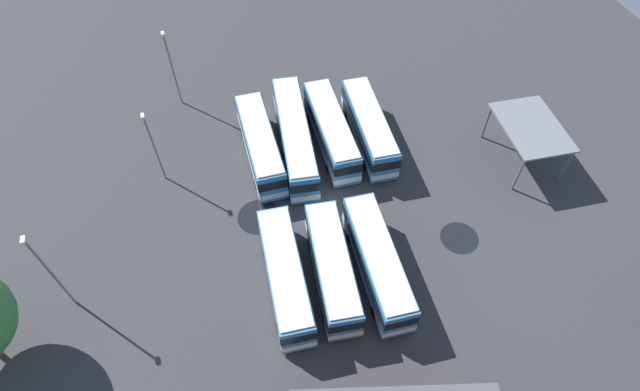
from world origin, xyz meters
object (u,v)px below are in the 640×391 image
bus_row0_slot3 (285,276)px  bus_row1_slot1 (331,131)px  bus_row0_slot2 (332,267)px  lamp_post_mid_lot (172,66)px  bus_row1_slot2 (295,137)px  bus_row1_slot3 (260,145)px  maintenance_shelter (532,128)px  lamp_post_near_entrance (49,271)px  bus_row0_slot1 (377,262)px  lamp_post_by_building (154,145)px  bus_row1_slot0 (369,127)px

bus_row0_slot3 → bus_row1_slot1: bearing=-31.5°
bus_row0_slot2 → bus_row0_slot3: bearing=83.0°
bus_row1_slot1 → lamp_post_mid_lot: (10.76, 12.93, 2.75)m
bus_row1_slot2 → bus_row1_slot3: 3.34m
maintenance_shelter → lamp_post_near_entrance: size_ratio=0.89×
bus_row0_slot3 → lamp_post_near_entrance: 16.60m
bus_row1_slot1 → maintenance_shelter: size_ratio=1.46×
bus_row0_slot2 → maintenance_shelter: 22.41m
bus_row0_slot2 → bus_row1_slot2: same height
bus_row1_slot3 → bus_row1_slot1: bearing=-92.4°
bus_row1_slot3 → lamp_post_mid_lot: lamp_post_mid_lot is taller
bus_row0_slot1 → lamp_post_mid_lot: bearing=24.5°
maintenance_shelter → lamp_post_by_building: lamp_post_by_building is taller
bus_row0_slot1 → lamp_post_near_entrance: 23.68m
bus_row1_slot2 → bus_row1_slot0: bearing=-98.1°
bus_row1_slot2 → lamp_post_near_entrance: 23.26m
bus_row0_slot3 → bus_row1_slot0: same height
lamp_post_by_building → lamp_post_mid_lot: bearing=-16.8°
bus_row1_slot0 → bus_row1_slot3: 10.48m
lamp_post_by_building → bus_row0_slot2: bearing=-143.1°
bus_row0_slot3 → lamp_post_near_entrance: bearing=76.2°
bus_row1_slot0 → bus_row1_slot3: (1.01, 10.43, 0.00)m
lamp_post_mid_lot → lamp_post_by_building: bearing=163.2°
bus_row1_slot0 → bus_row0_slot3: bearing=137.2°
bus_row0_slot1 → lamp_post_mid_lot: size_ratio=1.33×
bus_row0_slot2 → maintenance_shelter: (6.78, -21.26, 2.07)m
bus_row0_slot2 → lamp_post_near_entrance: (4.34, 19.49, 2.96)m
bus_row1_slot1 → bus_row1_slot2: same height
bus_row1_slot3 → lamp_post_by_building: 9.45m
bus_row0_slot2 → maintenance_shelter: maintenance_shelter is taller
bus_row1_slot1 → bus_row1_slot2: size_ratio=0.83×
bus_row0_slot3 → lamp_post_mid_lot: 25.02m
lamp_post_mid_lot → bus_row1_slot1: bearing=-129.8°
bus_row1_slot3 → lamp_post_near_entrance: bearing=120.0°
bus_row0_slot1 → maintenance_shelter: 19.36m
maintenance_shelter → bus_row0_slot1: bearing=112.6°
bus_row1_slot0 → lamp_post_by_building: lamp_post_by_building is taller
bus_row0_slot1 → bus_row1_slot3: 16.02m
lamp_post_by_building → maintenance_shelter: bearing=-104.0°
bus_row1_slot0 → lamp_post_near_entrance: size_ratio=1.28×
bus_row0_slot1 → bus_row1_slot1: bearing=-5.0°
bus_row0_slot1 → bus_row1_slot1: (14.75, -1.30, 0.00)m
lamp_post_by_building → lamp_post_near_entrance: bearing=141.8°
bus_row1_slot3 → maintenance_shelter: (-7.64, -23.33, 2.07)m
maintenance_shelter → bus_row1_slot0: bearing=62.8°
maintenance_shelter → bus_row1_slot3: bearing=71.9°
bus_row0_slot2 → bus_row1_slot0: (13.40, -8.36, 0.00)m
lamp_post_mid_lot → lamp_post_near_entrance: size_ratio=0.95×
maintenance_shelter → lamp_post_mid_lot: size_ratio=0.94×
bus_row0_slot1 → bus_row1_slot1: size_ratio=0.97×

